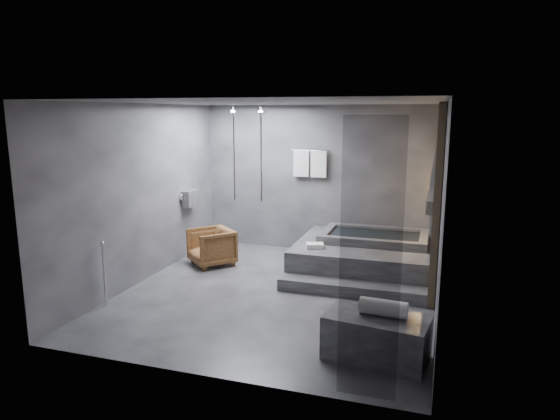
% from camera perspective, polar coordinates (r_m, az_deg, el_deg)
% --- Properties ---
extents(room, '(5.00, 5.04, 2.82)m').
position_cam_1_polar(room, '(7.28, 3.36, 3.72)').
color(room, '#2F2E31').
rests_on(room, ground).
extents(tub_deck, '(2.20, 2.00, 0.50)m').
position_cam_1_polar(tub_deck, '(8.62, 9.49, -5.29)').
color(tub_deck, '#343436').
rests_on(tub_deck, ground).
extents(tub_step, '(2.20, 0.36, 0.18)m').
position_cam_1_polar(tub_step, '(7.56, 8.14, -8.91)').
color(tub_step, '#343436').
rests_on(tub_step, ground).
extents(concrete_bench, '(1.18, 0.76, 0.49)m').
position_cam_1_polar(concrete_bench, '(5.73, 10.97, -14.11)').
color(concrete_bench, '#323235').
rests_on(concrete_bench, ground).
extents(driftwood_chair, '(0.99, 0.99, 0.65)m').
position_cam_1_polar(driftwood_chair, '(8.92, -7.83, -4.20)').
color(driftwood_chair, '#402410').
rests_on(driftwood_chair, ground).
extents(rolled_towel, '(0.53, 0.23, 0.18)m').
position_cam_1_polar(rolled_towel, '(5.62, 11.74, -10.88)').
color(rolled_towel, white).
rests_on(rolled_towel, concrete_bench).
extents(deck_towel, '(0.33, 0.28, 0.07)m').
position_cam_1_polar(deck_towel, '(8.13, 3.99, -4.08)').
color(deck_towel, white).
rests_on(deck_towel, tub_deck).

